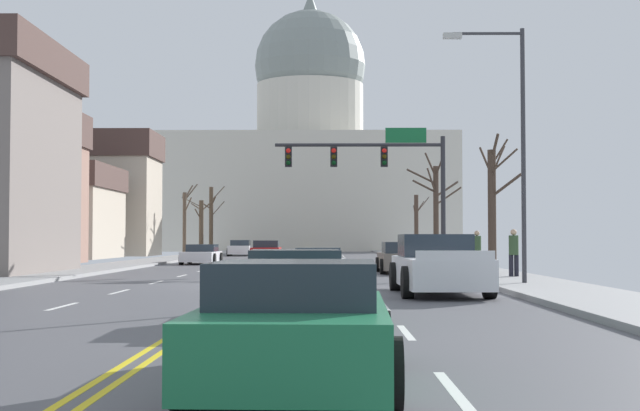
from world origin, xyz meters
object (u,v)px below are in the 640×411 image
object	(u,v)px
sedan_oncoming_01	(266,251)
signal_gantry	(381,167)
pickup_truck_near_02	(438,267)
pedestrian_01	(477,248)
sedan_near_03	(295,287)
sedan_near_04	(296,326)
sedan_near_00	(402,258)
street_lamp_right	(512,130)
sedan_near_01	(319,265)
pedestrian_00	(514,250)
sedan_oncoming_00	(202,255)
sedan_oncoming_02	(240,248)

from	to	relation	value
sedan_oncoming_01	signal_gantry	bearing A→B (deg)	-71.04
pickup_truck_near_02	pedestrian_01	distance (m)	13.29
sedan_near_03	sedan_near_04	world-z (taller)	sedan_near_03
sedan_near_00	signal_gantry	bearing A→B (deg)	101.98
street_lamp_right	sedan_near_04	bearing A→B (deg)	-108.49
signal_gantry	sedan_near_01	size ratio (longest dim) A/B	1.83
sedan_near_00	pedestrian_00	distance (m)	7.33
sedan_near_03	pedestrian_00	size ratio (longest dim) A/B	2.83
pickup_truck_near_02	pedestrian_00	world-z (taller)	pedestrian_00
signal_gantry	sedan_oncoming_00	xyz separation A→B (m)	(-9.74, 9.74, -4.26)
sedan_oncoming_02	pedestrian_01	size ratio (longest dim) A/B	2.72
sedan_near_00	pickup_truck_near_02	xyz separation A→B (m)	(-0.20, -14.04, 0.09)
street_lamp_right	sedan_oncoming_02	xyz separation A→B (m)	(-13.02, 47.34, -4.13)
pickup_truck_near_02	signal_gantry	bearing A→B (deg)	91.58
sedan_near_01	sedan_oncoming_02	distance (m)	44.06
sedan_near_01	pedestrian_00	distance (m)	6.90
signal_gantry	sedan_oncoming_01	world-z (taller)	signal_gantry
sedan_near_00	sedan_near_01	size ratio (longest dim) A/B	1.05
street_lamp_right	sedan_near_00	world-z (taller)	street_lamp_right
signal_gantry	sedan_near_04	size ratio (longest dim) A/B	1.79
sedan_near_01	pedestrian_01	bearing A→B (deg)	42.34
pedestrian_01	sedan_near_01	bearing A→B (deg)	-137.66
pickup_truck_near_02	sedan_near_04	world-z (taller)	pickup_truck_near_02
street_lamp_right	sedan_oncoming_00	xyz separation A→B (m)	(-12.87, 23.79, -4.22)
sedan_near_04	pedestrian_00	xyz separation A→B (m)	(6.86, 22.09, 0.47)
pedestrian_01	street_lamp_right	bearing A→B (deg)	-93.28
sedan_near_00	sedan_oncoming_00	distance (m)	16.57
sedan_near_03	pedestrian_01	distance (m)	21.55
signal_gantry	street_lamp_right	size ratio (longest dim) A/B	1.02
sedan_oncoming_00	pedestrian_00	size ratio (longest dim) A/B	2.67
sedan_oncoming_00	pedestrian_00	xyz separation A→B (m)	(13.82, -19.37, 0.52)
pickup_truck_near_02	sedan_near_04	bearing A→B (deg)	-102.62
sedan_near_01	pedestrian_01	size ratio (longest dim) A/B	2.61
street_lamp_right	signal_gantry	bearing A→B (deg)	102.56
street_lamp_right	sedan_near_04	distance (m)	19.08
sedan_near_00	sedan_oncoming_00	bearing A→B (deg)	128.91
sedan_oncoming_01	sedan_oncoming_02	distance (m)	14.07
sedan_oncoming_02	pedestrian_01	xyz separation A→B (m)	(13.57, -37.60, 0.44)
sedan_near_01	pickup_truck_near_02	bearing A→B (deg)	-65.08
sedan_near_04	pedestrian_00	bearing A→B (deg)	72.76
sedan_near_04	sedan_oncoming_00	distance (m)	42.03
pickup_truck_near_02	sedan_near_03	world-z (taller)	pickup_truck_near_02
sedan_near_00	sedan_oncoming_02	world-z (taller)	sedan_near_00
street_lamp_right	sedan_near_00	distance (m)	11.91
sedan_near_00	sedan_near_03	world-z (taller)	sedan_near_00
sedan_near_04	pedestrian_00	world-z (taller)	pedestrian_00
sedan_near_01	sedan_oncoming_02	world-z (taller)	sedan_oncoming_02
signal_gantry	street_lamp_right	xyz separation A→B (m)	(3.13, -14.05, -0.04)
signal_gantry	sedan_near_01	xyz separation A→B (m)	(-2.78, -10.20, -4.26)
pickup_truck_near_02	sedan_oncoming_02	xyz separation A→B (m)	(-10.36, 50.48, -0.09)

